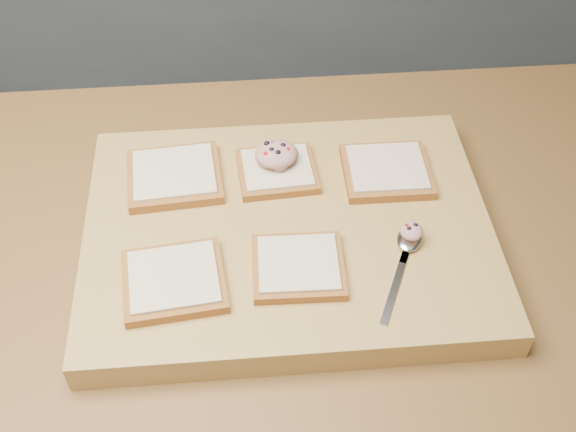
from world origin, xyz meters
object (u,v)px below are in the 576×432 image
Objects in this scene: bread_far_center at (277,171)px; spoon at (408,245)px; cutting_board at (288,233)px; tuna_salad_dollop at (276,154)px.

bread_far_center is 0.72× the size of spoon.
tuna_salad_dollop reaches higher than cutting_board.
tuna_salad_dollop is at bearing 94.31° from cutting_board.
cutting_board is 0.10m from bread_far_center.
tuna_salad_dollop is 0.37× the size of spoon.
spoon reaches higher than cutting_board.
tuna_salad_dollop reaches higher than bread_far_center.
spoon is at bearing -20.81° from cutting_board.
bread_far_center is at bearing 94.50° from cutting_board.
spoon is (0.16, -0.15, -0.00)m from bread_far_center.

